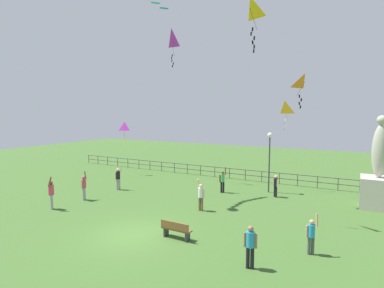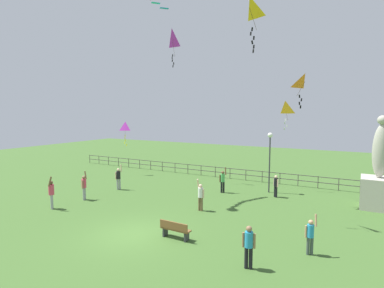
{
  "view_description": "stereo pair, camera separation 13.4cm",
  "coord_description": "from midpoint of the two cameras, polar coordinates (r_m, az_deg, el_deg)",
  "views": [
    {
      "loc": [
        9.37,
        -11.38,
        5.92
      ],
      "look_at": [
        -0.49,
        6.75,
        3.76
      ],
      "focal_mm": 29.02,
      "sensor_mm": 36.0,
      "label": 1
    },
    {
      "loc": [
        9.49,
        -11.32,
        5.92
      ],
      "look_at": [
        -0.49,
        6.75,
        3.76
      ],
      "focal_mm": 29.02,
      "sensor_mm": 36.0,
      "label": 2
    }
  ],
  "objects": [
    {
      "name": "person_6",
      "position": [
        20.9,
        -24.63,
        -8.12
      ],
      "size": [
        0.48,
        0.47,
        2.05
      ],
      "color": "#99999E",
      "rests_on": "ground_plane"
    },
    {
      "name": "person_3",
      "position": [
        12.44,
        10.35,
        -17.63
      ],
      "size": [
        0.5,
        0.31,
        1.67
      ],
      "color": "black",
      "rests_on": "ground_plane"
    },
    {
      "name": "kite_0",
      "position": [
        20.69,
        19.81,
        10.57
      ],
      "size": [
        0.96,
        1.18,
        2.09
      ],
      "color": "orange"
    },
    {
      "name": "person_4",
      "position": [
        22.21,
        -19.43,
        -7.26
      ],
      "size": [
        0.3,
        0.51,
        1.93
      ],
      "color": "#99999E",
      "rests_on": "ground_plane"
    },
    {
      "name": "person_1",
      "position": [
        18.77,
        1.42,
        -9.37
      ],
      "size": [
        0.49,
        0.3,
        1.91
      ],
      "color": "brown",
      "rests_on": "ground_plane"
    },
    {
      "name": "person_2",
      "position": [
        22.44,
        14.95,
        -7.21
      ],
      "size": [
        0.39,
        0.31,
        1.54
      ],
      "color": "black",
      "rests_on": "ground_plane"
    },
    {
      "name": "ground_plane",
      "position": [
        15.9,
        -10.79,
        -16.0
      ],
      "size": [
        80.0,
        80.0,
        0.0
      ],
      "primitive_type": "plane",
      "color": "#3D6028"
    },
    {
      "name": "person_7",
      "position": [
        24.34,
        -13.57,
        -5.95
      ],
      "size": [
        0.44,
        0.4,
        1.93
      ],
      "color": "#99999E",
      "rests_on": "ground_plane"
    },
    {
      "name": "person_5",
      "position": [
        22.93,
        5.45,
        -6.58
      ],
      "size": [
        0.5,
        0.33,
        1.89
      ],
      "color": "black",
      "rests_on": "ground_plane"
    },
    {
      "name": "statue_monument",
      "position": [
        22.22,
        30.85,
        -5.98
      ],
      "size": [
        1.93,
        1.93,
        5.7
      ],
      "color": "#B2AD9E",
      "rests_on": "ground_plane"
    },
    {
      "name": "kite_3",
      "position": [
        24.41,
        16.5,
        6.32
      ],
      "size": [
        0.86,
        1.05,
        2.19
      ],
      "color": "yellow"
    },
    {
      "name": "kite_2",
      "position": [
        17.45,
        10.41,
        23.0
      ],
      "size": [
        1.03,
        0.96,
        2.72
      ],
      "color": "yellow"
    },
    {
      "name": "lamppost",
      "position": [
        23.22,
        13.91,
        -0.91
      ],
      "size": [
        0.36,
        0.36,
        4.41
      ],
      "color": "#38383D",
      "rests_on": "ground_plane"
    },
    {
      "name": "person_0",
      "position": [
        14.22,
        20.82,
        -15.19
      ],
      "size": [
        0.47,
        0.28,
        1.75
      ],
      "color": "#3F4C47",
      "rests_on": "ground_plane"
    },
    {
      "name": "kite_4",
      "position": [
        26.9,
        -3.96,
        18.73
      ],
      "size": [
        0.86,
        0.65,
        3.12
      ],
      "color": "#B22DB2"
    },
    {
      "name": "park_bench",
      "position": [
        15.0,
        -3.24,
        -15.37
      ],
      "size": [
        1.51,
        0.46,
        0.85
      ],
      "color": "brown",
      "rests_on": "ground_plane"
    },
    {
      "name": "kite_1",
      "position": [
        29.98,
        -12.39,
        2.93
      ],
      "size": [
        0.88,
        0.81,
        2.26
      ],
      "color": "#B22DB2"
    },
    {
      "name": "waterfront_railing",
      "position": [
        27.7,
        7.2,
        -5.1
      ],
      "size": [
        36.05,
        0.06,
        0.95
      ],
      "color": "#4C4742",
      "rests_on": "ground_plane"
    }
  ]
}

